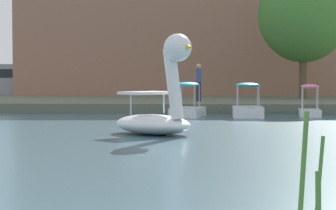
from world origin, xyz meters
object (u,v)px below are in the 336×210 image
at_px(pedal_boat_pink, 310,106).
at_px(person_on_path, 199,81).
at_px(pedal_boat_teal, 248,106).
at_px(swan_boat, 158,108).
at_px(tree_broadleaf_left, 303,15).
at_px(pedal_boat_cyan, 188,106).

height_order(pedal_boat_pink, person_on_path, person_on_path).
height_order(pedal_boat_teal, person_on_path, person_on_path).
height_order(swan_boat, pedal_boat_teal, swan_boat).
xyz_separation_m(tree_broadleaf_left, person_on_path, (-5.60, -3.98, -3.55)).
bearing_deg(pedal_boat_teal, swan_boat, -109.58).
bearing_deg(pedal_boat_cyan, pedal_boat_pink, 5.60).
xyz_separation_m(pedal_boat_teal, pedal_boat_pink, (2.60, 0.47, -0.02)).
bearing_deg(pedal_boat_teal, pedal_boat_pink, 10.17).
bearing_deg(swan_boat, tree_broadleaf_left, 69.74).
xyz_separation_m(swan_boat, pedal_boat_pink, (5.70, 9.17, -0.35)).
distance_m(pedal_boat_cyan, pedal_boat_pink, 5.10).
bearing_deg(pedal_boat_teal, pedal_boat_cyan, -179.29).
xyz_separation_m(pedal_boat_cyan, tree_broadleaf_left, (5.99, 9.25, 4.54)).
bearing_deg(person_on_path, tree_broadleaf_left, 35.38).
distance_m(tree_broadleaf_left, person_on_path, 7.73).
bearing_deg(tree_broadleaf_left, swan_boat, -110.26).
height_order(swan_boat, pedal_boat_cyan, swan_boat).
xyz_separation_m(swan_boat, pedal_boat_cyan, (0.62, 8.67, -0.35)).
xyz_separation_m(swan_boat, person_on_path, (1.01, 13.94, 0.64)).
bearing_deg(swan_boat, pedal_boat_pink, 58.14).
relative_size(pedal_boat_cyan, tree_broadleaf_left, 0.34).
xyz_separation_m(pedal_boat_pink, tree_broadleaf_left, (0.92, 8.75, 4.54)).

